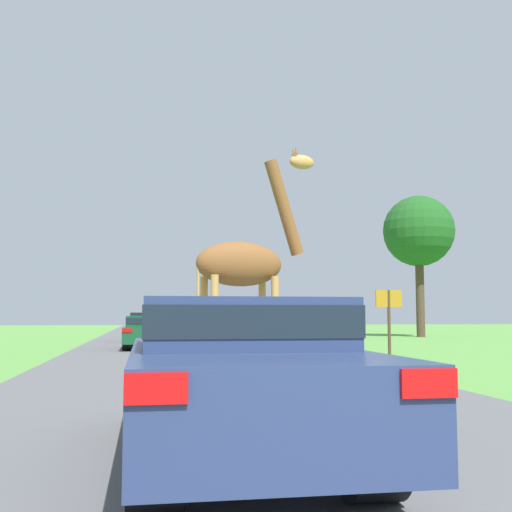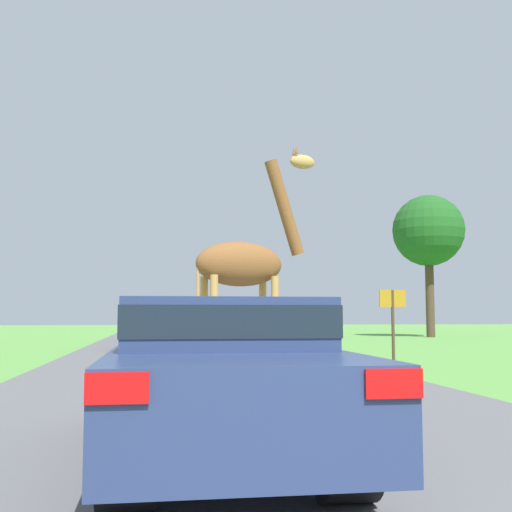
{
  "view_description": "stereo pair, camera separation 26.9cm",
  "coord_description": "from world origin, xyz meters",
  "px_view_note": "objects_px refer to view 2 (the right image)",
  "views": [
    {
      "loc": [
        -1.32,
        -1.45,
        1.24
      ],
      "look_at": [
        0.84,
        11.04,
        2.41
      ],
      "focal_mm": 45.0,
      "sensor_mm": 36.0,
      "label": 1
    },
    {
      "loc": [
        -1.06,
        -1.49,
        1.24
      ],
      "look_at": [
        0.84,
        11.04,
        2.41
      ],
      "focal_mm": 45.0,
      "sensor_mm": 36.0,
      "label": 2
    }
  ],
  "objects_px": {
    "car_verge_right": "(157,331)",
    "sign_post": "(393,312)",
    "giraffe_near_road": "(245,264)",
    "car_far_ahead": "(247,327)",
    "car_lead_maroon": "(220,372)",
    "car_queue_left": "(156,326)",
    "car_queue_right": "(248,333)",
    "tree_right_cluster": "(428,232)"
  },
  "relations": [
    {
      "from": "car_lead_maroon",
      "to": "car_verge_right",
      "type": "height_order",
      "value": "car_lead_maroon"
    },
    {
      "from": "giraffe_near_road",
      "to": "sign_post",
      "type": "height_order",
      "value": "giraffe_near_road"
    },
    {
      "from": "car_queue_right",
      "to": "sign_post",
      "type": "height_order",
      "value": "sign_post"
    },
    {
      "from": "car_verge_right",
      "to": "tree_right_cluster",
      "type": "bearing_deg",
      "value": 33.73
    },
    {
      "from": "car_far_ahead",
      "to": "car_verge_right",
      "type": "distance_m",
      "value": 5.19
    },
    {
      "from": "car_far_ahead",
      "to": "sign_post",
      "type": "distance_m",
      "value": 12.04
    },
    {
      "from": "car_lead_maroon",
      "to": "car_queue_right",
      "type": "height_order",
      "value": "car_lead_maroon"
    },
    {
      "from": "car_lead_maroon",
      "to": "car_queue_left",
      "type": "height_order",
      "value": "car_lead_maroon"
    },
    {
      "from": "giraffe_near_road",
      "to": "car_far_ahead",
      "type": "height_order",
      "value": "giraffe_near_road"
    },
    {
      "from": "car_verge_right",
      "to": "sign_post",
      "type": "height_order",
      "value": "sign_post"
    },
    {
      "from": "car_verge_right",
      "to": "sign_post",
      "type": "xyz_separation_m",
      "value": [
        6.02,
        -8.35,
        0.66
      ]
    },
    {
      "from": "car_verge_right",
      "to": "car_queue_left",
      "type": "bearing_deg",
      "value": 90.53
    },
    {
      "from": "giraffe_near_road",
      "to": "car_queue_left",
      "type": "distance_m",
      "value": 18.47
    },
    {
      "from": "giraffe_near_road",
      "to": "car_lead_maroon",
      "type": "relative_size",
      "value": 1.05
    },
    {
      "from": "car_lead_maroon",
      "to": "sign_post",
      "type": "height_order",
      "value": "sign_post"
    },
    {
      "from": "giraffe_near_road",
      "to": "car_verge_right",
      "type": "bearing_deg",
      "value": 174.63
    },
    {
      "from": "giraffe_near_road",
      "to": "car_verge_right",
      "type": "distance_m",
      "value": 11.88
    },
    {
      "from": "giraffe_near_road",
      "to": "sign_post",
      "type": "distance_m",
      "value": 5.48
    },
    {
      "from": "car_far_ahead",
      "to": "car_lead_maroon",
      "type": "bearing_deg",
      "value": -98.43
    },
    {
      "from": "car_verge_right",
      "to": "sign_post",
      "type": "relative_size",
      "value": 2.13
    },
    {
      "from": "car_far_ahead",
      "to": "tree_right_cluster",
      "type": "height_order",
      "value": "tree_right_cluster"
    },
    {
      "from": "giraffe_near_road",
      "to": "car_queue_right",
      "type": "height_order",
      "value": "giraffe_near_road"
    },
    {
      "from": "car_lead_maroon",
      "to": "car_far_ahead",
      "type": "height_order",
      "value": "car_lead_maroon"
    },
    {
      "from": "car_lead_maroon",
      "to": "car_queue_left",
      "type": "relative_size",
      "value": 1.11
    },
    {
      "from": "car_queue_right",
      "to": "car_far_ahead",
      "type": "distance_m",
      "value": 9.81
    },
    {
      "from": "giraffe_near_road",
      "to": "car_far_ahead",
      "type": "relative_size",
      "value": 1.11
    },
    {
      "from": "car_lead_maroon",
      "to": "giraffe_near_road",
      "type": "bearing_deg",
      "value": 80.54
    },
    {
      "from": "car_queue_right",
      "to": "tree_right_cluster",
      "type": "relative_size",
      "value": 0.57
    },
    {
      "from": "car_queue_right",
      "to": "car_lead_maroon",
      "type": "bearing_deg",
      "value": -99.01
    },
    {
      "from": "car_queue_left",
      "to": "car_verge_right",
      "type": "xyz_separation_m",
      "value": [
        0.06,
        -6.68,
        -0.08
      ]
    },
    {
      "from": "car_lead_maroon",
      "to": "tree_right_cluster",
      "type": "bearing_deg",
      "value": 63.05
    },
    {
      "from": "car_verge_right",
      "to": "sign_post",
      "type": "distance_m",
      "value": 10.31
    },
    {
      "from": "car_lead_maroon",
      "to": "car_queue_right",
      "type": "relative_size",
      "value": 0.97
    },
    {
      "from": "car_verge_right",
      "to": "tree_right_cluster",
      "type": "height_order",
      "value": "tree_right_cluster"
    },
    {
      "from": "car_lead_maroon",
      "to": "sign_post",
      "type": "bearing_deg",
      "value": 62.06
    },
    {
      "from": "car_lead_maroon",
      "to": "car_verge_right",
      "type": "bearing_deg",
      "value": 91.78
    },
    {
      "from": "car_far_ahead",
      "to": "giraffe_near_road",
      "type": "bearing_deg",
      "value": -97.96
    },
    {
      "from": "tree_right_cluster",
      "to": "sign_post",
      "type": "xyz_separation_m",
      "value": [
        -9.18,
        -18.5,
        -4.67
      ]
    },
    {
      "from": "car_queue_right",
      "to": "tree_right_cluster",
      "type": "bearing_deg",
      "value": 52.32
    },
    {
      "from": "tree_right_cluster",
      "to": "car_queue_left",
      "type": "bearing_deg",
      "value": -167.2
    },
    {
      "from": "car_queue_right",
      "to": "sign_post",
      "type": "bearing_deg",
      "value": -31.13
    },
    {
      "from": "car_far_ahead",
      "to": "car_queue_right",
      "type": "bearing_deg",
      "value": -97.69
    }
  ]
}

